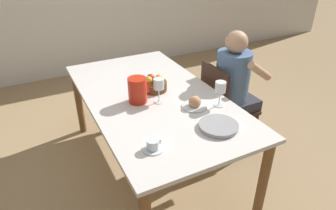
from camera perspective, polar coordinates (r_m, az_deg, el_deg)
The scene contains 11 objects.
ground_plane at distance 2.83m, azimuth -2.63°, elevation -11.50°, with size 20.00×20.00×0.00m, color tan.
dining_table at distance 2.45m, azimuth -2.98°, elevation 0.06°, with size 1.01×1.86×0.74m.
chair_person_side at distance 2.82m, azimuth 10.50°, elevation -0.22°, with size 0.42×0.42×0.89m.
person_seated at distance 2.75m, azimuth 12.64°, elevation 3.99°, with size 0.39×0.41×1.19m.
red_pitcher at distance 2.28m, azimuth -5.83°, elevation 2.85°, with size 0.17×0.14×0.20m.
wine_glass_water at distance 2.25m, azimuth -1.68°, elevation 3.85°, with size 0.08×0.08×0.20m.
wine_glass_juice at distance 2.23m, azimuth 9.93°, elevation 3.12°, with size 0.08×0.08×0.20m.
teacup_near_person at distance 1.80m, azimuth -2.88°, elevation -7.67°, with size 0.13×0.13×0.07m.
serving_tray at distance 2.02m, azimuth 9.61°, elevation -3.97°, with size 0.27×0.27×0.03m.
bread_plate at distance 2.24m, azimuth 5.11°, elevation 0.29°, with size 0.19×0.19×0.09m.
fruit_bowl at distance 2.47m, azimuth -2.65°, elevation 3.97°, with size 0.21×0.21×0.13m.
Camera 1 is at (-0.86, -1.96, 1.86)m, focal length 32.00 mm.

